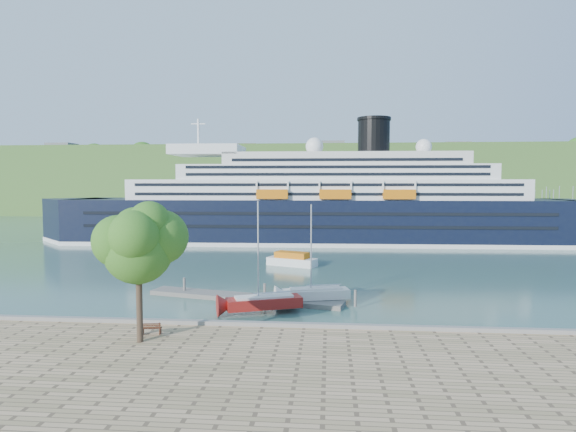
# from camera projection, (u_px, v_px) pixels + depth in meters

# --- Properties ---
(ground) EXTENTS (400.00, 400.00, 0.00)m
(ground) POSITION_uv_depth(u_px,v_px,m) (202.00, 337.00, 35.77)
(ground) COLOR #30564E
(ground) RESTS_ON ground
(far_hillside) EXTENTS (400.00, 50.00, 24.00)m
(far_hillside) POSITION_uv_depth(u_px,v_px,m) (304.00, 181.00, 179.05)
(far_hillside) COLOR #3C6126
(far_hillside) RESTS_ON ground
(quay_coping) EXTENTS (220.00, 0.50, 0.30)m
(quay_coping) POSITION_uv_depth(u_px,v_px,m) (201.00, 322.00, 35.49)
(quay_coping) COLOR slate
(quay_coping) RESTS_ON promenade
(cruise_ship) EXTENTS (105.62, 18.00, 23.64)m
(cruise_ship) POSITION_uv_depth(u_px,v_px,m) (314.00, 181.00, 91.05)
(cruise_ship) COLOR black
(cruise_ship) RESTS_ON ground
(park_bench) EXTENTS (1.50, 0.78, 0.92)m
(park_bench) POSITION_uv_depth(u_px,v_px,m) (152.00, 328.00, 33.19)
(park_bench) COLOR #472414
(park_bench) RESTS_ON promenade
(promenade_tree) EXTENTS (6.04, 6.04, 10.00)m
(promenade_tree) POSITION_uv_depth(u_px,v_px,m) (139.00, 267.00, 31.30)
(promenade_tree) COLOR #265E18
(promenade_tree) RESTS_ON promenade
(floating_pontoon) EXTENTS (19.85, 7.06, 0.44)m
(floating_pontoon) POSITION_uv_depth(u_px,v_px,m) (244.00, 297.00, 47.08)
(floating_pontoon) COLOR slate
(floating_pontoon) RESTS_ON ground
(sailboat_red) EXTENTS (7.53, 4.43, 9.41)m
(sailboat_red) POSITION_uv_depth(u_px,v_px,m) (264.00, 260.00, 41.83)
(sailboat_red) COLOR maroon
(sailboat_red) RESTS_ON ground
(sailboat_white_far) EXTENTS (7.22, 3.65, 8.99)m
(sailboat_white_far) POSITION_uv_depth(u_px,v_px,m) (316.00, 257.00, 45.33)
(sailboat_white_far) COLOR silver
(sailboat_white_far) RESTS_ON ground
(tender_launch) EXTENTS (7.28, 4.74, 1.91)m
(tender_launch) POSITION_uv_depth(u_px,v_px,m) (292.00, 259.00, 66.31)
(tender_launch) COLOR #D0680C
(tender_launch) RESTS_ON ground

